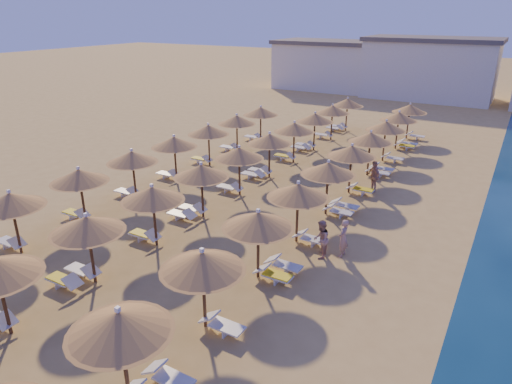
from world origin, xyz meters
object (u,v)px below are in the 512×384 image
Objects in this scene: parasol_row_east at (314,180)px; beachgoer_b at (321,239)px; beachgoer_a at (343,238)px; parasol_row_west at (221,162)px; beachgoer_c at (374,176)px.

parasol_row_east is 24.52× the size of beachgoer_b.
beachgoer_b is (-0.79, -0.61, 0.00)m from beachgoer_a.
beachgoer_a is (2.36, -2.06, -1.64)m from parasol_row_east.
beachgoer_b is at bearing -59.54° from parasol_row_east.
beachgoer_b is (7.04, -2.67, -1.64)m from parasol_row_west.
parasol_row_west reaches higher than beachgoer_c.
beachgoer_c is at bearing -172.79° from beachgoer_a.
parasol_row_west is 7.70m from beachgoer_b.
beachgoer_c is at bearing 43.48° from parasol_row_west.
parasol_row_west is at bearing -96.16° from beachgoer_c.
beachgoer_c is 9.00m from beachgoer_b.
beachgoer_a and beachgoer_b have the same top height.
parasol_row_east is 22.26× the size of beachgoer_c.
beachgoer_c reaches higher than beachgoer_a.
beachgoer_b is (0.37, -8.99, -0.09)m from beachgoer_c.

